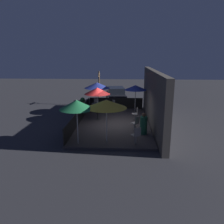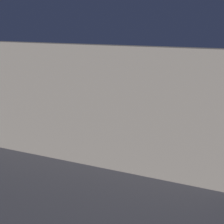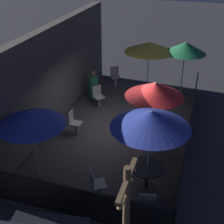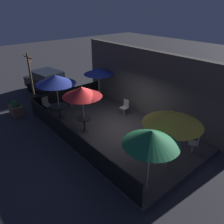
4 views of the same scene
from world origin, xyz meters
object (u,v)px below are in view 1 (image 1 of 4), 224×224
object	(u,v)px
patio_umbrella_2	(136,88)
parked_car_0	(116,95)
dining_table_1	(98,112)
light_post	(99,86)
dining_table_0	(97,105)
patio_chair_4	(96,103)
patio_chair_0	(136,113)
planter_box	(83,103)
patio_chair_1	(136,135)
patio_umbrella_0	(97,85)
patio_umbrella_4	(106,104)
patron_0	(144,125)
patio_umbrella_3	(77,105)
patio_umbrella_1	(97,91)
patio_chair_3	(113,105)
patio_chair_2	(136,123)

from	to	relation	value
patio_umbrella_2	parked_car_0	distance (m)	4.39
dining_table_1	light_post	size ratio (longest dim) A/B	0.24
dining_table_1	patio_umbrella_2	bearing A→B (deg)	131.66
dining_table_0	patio_chair_4	xyz separation A→B (m)	(-1.13, -0.23, -0.08)
patio_chair_0	planter_box	bearing A→B (deg)	-42.95
patio_chair_0	light_post	world-z (taller)	light_post
patio_chair_1	dining_table_1	bearing A→B (deg)	0.00
patio_umbrella_0	patio_umbrella_2	distance (m)	3.19
patio_umbrella_4	patio_chair_4	bearing A→B (deg)	-168.75
patron_0	parked_car_0	xyz separation A→B (m)	(-9.27, -2.01, 0.14)
patio_chair_4	patio_umbrella_3	bearing A→B (deg)	-11.71
patio_chair_0	patio_chair_1	world-z (taller)	patio_chair_1
light_post	patio_umbrella_1	bearing A→B (deg)	4.86
patio_umbrella_0	dining_table_1	size ratio (longest dim) A/B	3.22
patio_umbrella_0	patio_umbrella_3	world-z (taller)	patio_umbrella_0
patio_chair_4	dining_table_1	bearing A→B (deg)	-2.84
patio_umbrella_3	dining_table_1	size ratio (longest dim) A/B	3.10
dining_table_0	patio_chair_3	bearing A→B (deg)	122.19
patio_umbrella_1	patio_chair_1	size ratio (longest dim) A/B	2.50
patio_chair_1	patio_chair_2	size ratio (longest dim) A/B	1.04
patio_umbrella_3	dining_table_1	distance (m)	4.90
patio_chair_0	parked_car_0	xyz separation A→B (m)	(-6.32, -1.68, 0.23)
dining_table_0	light_post	world-z (taller)	light_post
patio_umbrella_1	patio_umbrella_3	bearing A→B (deg)	-6.37
patio_chair_2	planter_box	distance (m)	8.00
patio_chair_1	light_post	size ratio (longest dim) A/B	0.29
patio_umbrella_1	parked_car_0	bearing A→B (deg)	170.01
patio_chair_2	patio_chair_4	world-z (taller)	patio_chair_4
dining_table_1	patio_chair_4	world-z (taller)	patio_chair_4
patio_umbrella_3	parked_car_0	distance (m)	11.19
patio_umbrella_3	dining_table_0	world-z (taller)	patio_umbrella_3
patio_umbrella_3	patio_chair_3	size ratio (longest dim) A/B	2.65
light_post	parked_car_0	xyz separation A→B (m)	(-1.17, 1.56, -1.02)
patio_umbrella_0	patio_umbrella_2	xyz separation A→B (m)	(-0.48, 3.14, -0.23)
dining_table_0	patio_umbrella_1	bearing A→B (deg)	7.12
patio_umbrella_4	patio_chair_1	size ratio (longest dim) A/B	2.49
patio_chair_2	patio_umbrella_3	bearing A→B (deg)	76.43
patio_chair_4	light_post	distance (m)	2.33
patio_umbrella_4	dining_table_1	distance (m)	4.68
patio_umbrella_2	patron_0	size ratio (longest dim) A/B	1.70
light_post	patio_umbrella_3	bearing A→B (deg)	-0.43
dining_table_0	patio_chair_4	size ratio (longest dim) A/B	1.03
patio_umbrella_4	light_post	distance (m)	9.61
patio_chair_2	patio_umbrella_2	bearing A→B (deg)	-52.37
patio_chair_1	patio_umbrella_2	bearing A→B (deg)	-32.28
patio_chair_1	patio_chair_3	bearing A→B (deg)	-17.50
dining_table_1	dining_table_0	bearing A→B (deg)	-172.88
patio_umbrella_0	patio_chair_1	bearing A→B (deg)	23.54
dining_table_1	patio_chair_1	distance (m)	5.21
patio_umbrella_4	patio_chair_2	bearing A→B (deg)	140.67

